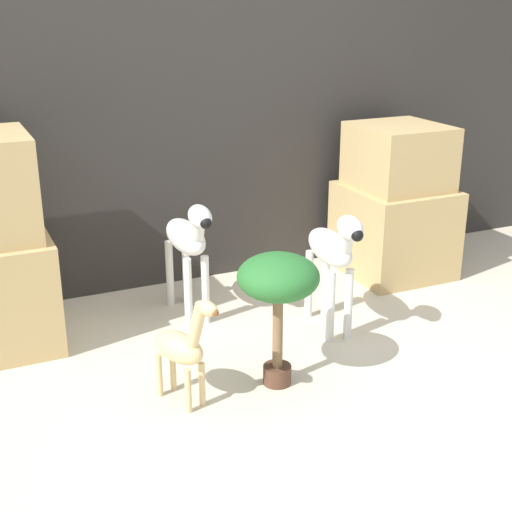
% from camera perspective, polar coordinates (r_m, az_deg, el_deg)
% --- Properties ---
extents(ground_plane, '(14.00, 14.00, 0.00)m').
position_cam_1_polar(ground_plane, '(3.11, 5.06, -11.74)').
color(ground_plane, beige).
extents(wall_back, '(6.40, 0.08, 2.20)m').
position_cam_1_polar(wall_back, '(4.15, -5.75, 12.62)').
color(wall_back, '#2D2B28').
rests_on(wall_back, ground_plane).
extents(rock_pillar_right, '(0.58, 0.62, 0.92)m').
position_cam_1_polar(rock_pillar_right, '(4.44, 11.09, 3.95)').
color(rock_pillar_right, tan).
rests_on(rock_pillar_right, ground_plane).
extents(zebra_right, '(0.22, 0.57, 0.67)m').
position_cam_1_polar(zebra_right, '(3.57, 6.20, 0.35)').
color(zebra_right, silver).
rests_on(zebra_right, ground_plane).
extents(zebra_left, '(0.16, 0.56, 0.67)m').
position_cam_1_polar(zebra_left, '(3.73, -5.43, 1.25)').
color(zebra_left, silver).
rests_on(zebra_left, ground_plane).
extents(giraffe_figurine, '(0.22, 0.38, 0.52)m').
position_cam_1_polar(giraffe_figurine, '(3.00, -5.90, -7.21)').
color(giraffe_figurine, '#E0C184').
rests_on(giraffe_figurine, ground_plane).
extents(potted_palm_front, '(0.36, 0.36, 0.61)m').
position_cam_1_polar(potted_palm_front, '(3.04, 1.79, -2.23)').
color(potted_palm_front, '#513323').
rests_on(potted_palm_front, ground_plane).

